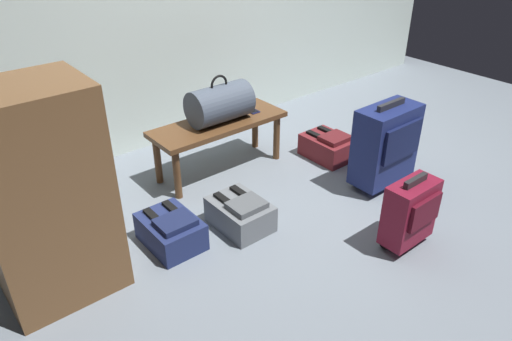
{
  "coord_description": "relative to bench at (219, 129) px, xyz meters",
  "views": [
    {
      "loc": [
        -2.01,
        -1.72,
        1.78
      ],
      "look_at": [
        -0.32,
        0.34,
        0.25
      ],
      "focal_mm": 33.59,
      "sensor_mm": 36.0,
      "label": 1
    }
  ],
  "objects": [
    {
      "name": "backpack_navy",
      "position": [
        -0.73,
        -0.53,
        -0.24
      ],
      "size": [
        0.28,
        0.38,
        0.21
      ],
      "color": "navy",
      "rests_on": "ground"
    },
    {
      "name": "side_cabinet",
      "position": [
        -1.34,
        -0.48,
        0.22
      ],
      "size": [
        0.56,
        0.44,
        1.1
      ],
      "color": "brown",
      "rests_on": "ground"
    },
    {
      "name": "ground_plane",
      "position": [
        0.24,
        -0.86,
        -0.33
      ],
      "size": [
        6.6,
        6.6,
        0.0
      ],
      "primitive_type": "plane",
      "color": "slate"
    },
    {
      "name": "backpack_grey",
      "position": [
        -0.32,
        -0.65,
        -0.24
      ],
      "size": [
        0.28,
        0.38,
        0.21
      ],
      "color": "slate",
      "rests_on": "ground"
    },
    {
      "name": "suitcase_small_burgundy",
      "position": [
        0.31,
        -1.41,
        -0.09
      ],
      "size": [
        0.32,
        0.18,
        0.46
      ],
      "color": "maroon",
      "rests_on": "ground"
    },
    {
      "name": "duffel_bag_slate",
      "position": [
        0.02,
        -0.0,
        0.19
      ],
      "size": [
        0.44,
        0.26,
        0.34
      ],
      "color": "#475160",
      "rests_on": "bench"
    },
    {
      "name": "cell_phone",
      "position": [
        0.3,
        0.01,
        0.06
      ],
      "size": [
        0.07,
        0.14,
        0.01
      ],
      "color": "#191E4C",
      "rests_on": "bench"
    },
    {
      "name": "bench",
      "position": [
        0.0,
        0.0,
        0.0
      ],
      "size": [
        1.0,
        0.36,
        0.39
      ],
      "color": "brown",
      "rests_on": "ground"
    },
    {
      "name": "suitcase_upright_navy",
      "position": [
        0.75,
        -0.89,
        -0.01
      ],
      "size": [
        0.46,
        0.26,
        0.62
      ],
      "color": "navy",
      "rests_on": "ground"
    },
    {
      "name": "backpack_maroon",
      "position": [
        0.76,
        -0.37,
        -0.24
      ],
      "size": [
        0.28,
        0.38,
        0.21
      ],
      "color": "maroon",
      "rests_on": "ground"
    }
  ]
}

